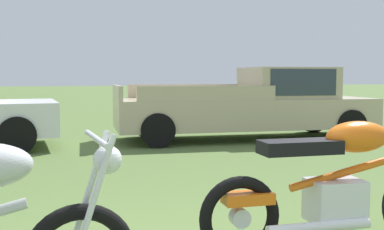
# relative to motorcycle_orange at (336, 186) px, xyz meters

# --- Properties ---
(motorcycle_orange) EXTENTS (2.10, 0.64, 1.02)m
(motorcycle_orange) POSITION_rel_motorcycle_orange_xyz_m (0.00, 0.00, 0.00)
(motorcycle_orange) COLOR black
(motorcycle_orange) RESTS_ON ground
(pickup_truck_beige) EXTENTS (5.37, 1.97, 1.49)m
(pickup_truck_beige) POSITION_rel_motorcycle_orange_xyz_m (1.94, 6.22, 0.26)
(pickup_truck_beige) COLOR #BCAD8C
(pickup_truck_beige) RESTS_ON ground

